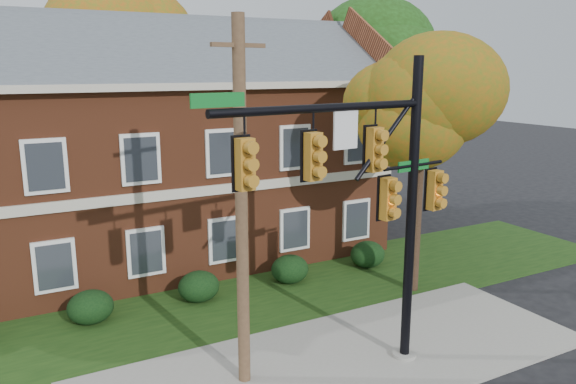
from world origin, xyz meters
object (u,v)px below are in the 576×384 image
tree_right_rear (369,60)px  traffic_signal (371,186)px  apartment_building (150,138)px  tree_near_right (430,101)px  hedge_far_right (368,254)px  hedge_right (290,269)px  hedge_center (199,286)px  tree_far_rear (132,46)px  hedge_left (90,307)px  utility_pole (241,208)px

tree_right_rear → traffic_signal: (-9.16, -12.62, -3.14)m
apartment_building → tree_near_right: size_ratio=2.19×
hedge_far_right → tree_right_rear: 10.66m
hedge_far_right → tree_right_rear: size_ratio=0.13×
hedge_right → tree_right_rear: (7.81, 6.11, 7.60)m
apartment_building → traffic_signal: (2.15, -11.77, -0.01)m
apartment_building → tree_right_rear: tree_right_rear is taller
traffic_signal → hedge_right: bearing=71.2°
hedge_center → hedge_right: bearing=0.0°
tree_near_right → traffic_signal: bearing=-144.1°
tree_far_rear → apartment_building: bearing=-99.7°
tree_far_rear → tree_right_rear: bearing=-35.0°
hedge_left → utility_pole: size_ratio=0.16×
hedge_right → hedge_far_right: same height
tree_far_rear → hedge_center: bearing=-95.9°
traffic_signal → hedge_left: bearing=123.9°
hedge_right → utility_pole: 7.87m
hedge_right → tree_near_right: size_ratio=0.16×
hedge_far_right → utility_pole: bearing=-145.3°
hedge_left → utility_pole: (2.80, -5.32, 3.99)m
hedge_center → tree_near_right: tree_near_right is taller
hedge_center → traffic_signal: bearing=-71.7°
hedge_center → tree_right_rear: bearing=28.4°
hedge_far_right → apartment_building: bearing=143.1°
tree_right_rear → tree_far_rear: tree_far_rear is taller
hedge_right → tree_right_rear: size_ratio=0.13×
tree_right_rear → traffic_signal: tree_right_rear is taller
tree_far_rear → utility_pole: bearing=-96.3°
hedge_left → traffic_signal: bearing=-49.0°
hedge_far_right → tree_far_rear: 16.51m
tree_near_right → apartment_building: bearing=131.8°
tree_far_rear → traffic_signal: tree_far_rear is taller
tree_right_rear → utility_pole: tree_right_rear is taller
tree_near_right → hedge_left: bearing=165.2°
hedge_left → hedge_right: same height
hedge_far_right → tree_far_rear: size_ratio=0.12×
hedge_left → tree_right_rear: size_ratio=0.13×
hedge_left → utility_pole: utility_pole is taller
hedge_left → utility_pole: bearing=-62.2°
utility_pole → hedge_left: bearing=109.0°
apartment_building → hedge_center: size_ratio=13.43×
tree_near_right → tree_far_rear: bearing=110.3°
hedge_left → tree_far_rear: tree_far_rear is taller
hedge_left → utility_pole: 7.22m
tree_near_right → tree_right_rear: 9.94m
hedge_left → hedge_far_right: same height
hedge_center → utility_pole: (-0.70, -5.32, 3.99)m
hedge_left → traffic_signal: size_ratio=0.17×
tree_right_rear → traffic_signal: 15.91m
hedge_center → utility_pole: 6.69m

